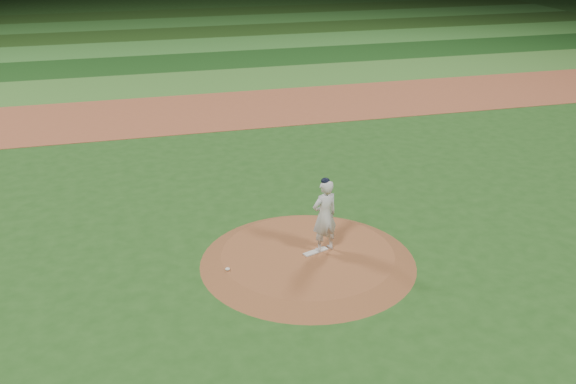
# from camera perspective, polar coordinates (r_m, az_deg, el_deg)

# --- Properties ---
(ground) EXTENTS (120.00, 120.00, 0.00)m
(ground) POSITION_cam_1_polar(r_m,az_deg,el_deg) (16.50, 1.77, -6.21)
(ground) COLOR #224F19
(ground) RESTS_ON ground
(infield_dirt_band) EXTENTS (70.00, 6.00, 0.02)m
(infield_dirt_band) POSITION_cam_1_polar(r_m,az_deg,el_deg) (29.18, -6.03, 7.23)
(infield_dirt_band) COLOR #9C5030
(infield_dirt_band) RESTS_ON ground
(outfield_stripe_0) EXTENTS (70.00, 5.00, 0.02)m
(outfield_stripe_0) POSITION_cam_1_polar(r_m,az_deg,el_deg) (34.44, -7.51, 9.71)
(outfield_stripe_0) COLOR #3D782B
(outfield_stripe_0) RESTS_ON ground
(outfield_stripe_1) EXTENTS (70.00, 5.00, 0.02)m
(outfield_stripe_1) POSITION_cam_1_polar(r_m,az_deg,el_deg) (39.28, -8.52, 11.39)
(outfield_stripe_1) COLOR #174215
(outfield_stripe_1) RESTS_ON ground
(outfield_stripe_2) EXTENTS (70.00, 5.00, 0.02)m
(outfield_stripe_2) POSITION_cam_1_polar(r_m,az_deg,el_deg) (44.16, -9.32, 12.69)
(outfield_stripe_2) COLOR #367C2D
(outfield_stripe_2) RESTS_ON ground
(outfield_stripe_3) EXTENTS (70.00, 5.00, 0.02)m
(outfield_stripe_3) POSITION_cam_1_polar(r_m,az_deg,el_deg) (49.06, -9.96, 13.73)
(outfield_stripe_3) COLOR #204315
(outfield_stripe_3) RESTS_ON ground
(outfield_stripe_4) EXTENTS (70.00, 5.00, 0.02)m
(outfield_stripe_4) POSITION_cam_1_polar(r_m,az_deg,el_deg) (53.98, -10.49, 14.58)
(outfield_stripe_4) COLOR #2F6D27
(outfield_stripe_4) RESTS_ON ground
(outfield_stripe_5) EXTENTS (70.00, 5.00, 0.02)m
(outfield_stripe_5) POSITION_cam_1_polar(r_m,az_deg,el_deg) (58.91, -10.93, 15.29)
(outfield_stripe_5) COLOR #224717
(outfield_stripe_5) RESTS_ON ground
(pitchers_mound) EXTENTS (5.50, 5.50, 0.25)m
(pitchers_mound) POSITION_cam_1_polar(r_m,az_deg,el_deg) (16.43, 1.78, -5.84)
(pitchers_mound) COLOR brown
(pitchers_mound) RESTS_ON ground
(pitching_rubber) EXTENTS (0.71, 0.40, 0.03)m
(pitching_rubber) POSITION_cam_1_polar(r_m,az_deg,el_deg) (16.42, 2.47, -5.31)
(pitching_rubber) COLOR silver
(pitching_rubber) RESTS_ON pitchers_mound
(rosin_bag) EXTENTS (0.11, 0.11, 0.06)m
(rosin_bag) POSITION_cam_1_polar(r_m,az_deg,el_deg) (15.69, -5.39, -6.83)
(rosin_bag) COLOR silver
(rosin_bag) RESTS_ON pitchers_mound
(pitcher_on_mound) EXTENTS (0.81, 0.65, 2.00)m
(pitcher_on_mound) POSITION_cam_1_polar(r_m,az_deg,el_deg) (16.09, 3.27, -2.10)
(pitcher_on_mound) COLOR silver
(pitcher_on_mound) RESTS_ON pitchers_mound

